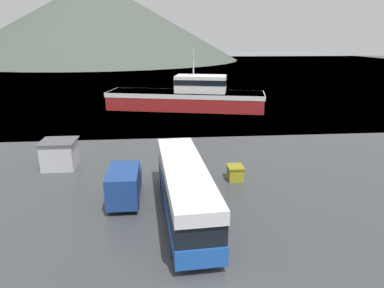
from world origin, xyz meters
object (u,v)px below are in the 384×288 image
Objects in this scene: storage_bin at (235,173)px; fishing_boat at (188,96)px; tour_bus at (185,188)px; delivery_van at (125,183)px; dock_kiosk at (60,154)px.

fishing_boat is at bearing 92.90° from storage_bin.
tour_bus is 2.23× the size of delivery_van.
tour_bus is 34.16m from fishing_boat.
tour_bus is 0.49× the size of fishing_boat.
fishing_boat is 28.79m from storage_bin.
dock_kiosk is at bearing 164.94° from fishing_boat.
tour_bus is at bearing -129.61° from storage_bin.
delivery_van is at bearing -47.67° from dock_kiosk.
fishing_boat is 27.98m from dock_kiosk.
delivery_van is 9.25m from dock_kiosk.
delivery_van is 3.77× the size of storage_bin.
tour_bus is at bearing -171.88° from fishing_boat.
delivery_van is 32.27m from fishing_boat.
tour_bus reaches higher than dock_kiosk.
dock_kiosk is at bearing 132.03° from delivery_van.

